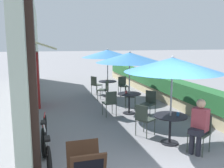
% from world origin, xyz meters
% --- Properties ---
extents(cafe_facade_wall, '(0.98, 13.72, 4.20)m').
position_xyz_m(cafe_facade_wall, '(-2.54, 6.72, 2.09)').
color(cafe_facade_wall, '#B2C1AD').
rests_on(cafe_facade_wall, ground_plane).
extents(planter_hedge, '(0.60, 12.72, 1.01)m').
position_xyz_m(planter_hedge, '(2.75, 6.76, 0.54)').
color(planter_hedge, tan).
rests_on(planter_hedge, ground_plane).
extents(patio_table_near, '(0.82, 0.82, 0.71)m').
position_xyz_m(patio_table_near, '(0.76, 1.54, 0.53)').
color(patio_table_near, black).
rests_on(patio_table_near, ground_plane).
extents(patio_umbrella_near, '(2.31, 2.31, 2.18)m').
position_xyz_m(patio_umbrella_near, '(0.76, 1.54, 1.96)').
color(patio_umbrella_near, '#B7B7BC').
rests_on(patio_umbrella_near, ground_plane).
extents(cafe_chair_near_left, '(0.55, 0.55, 0.87)m').
position_xyz_m(cafe_chair_near_left, '(0.31, 2.15, 0.52)').
color(cafe_chair_near_left, '#384238').
rests_on(cafe_chair_near_left, ground_plane).
extents(cafe_chair_near_right, '(0.55, 0.55, 0.87)m').
position_xyz_m(cafe_chair_near_right, '(1.20, 0.94, 0.52)').
color(cafe_chair_near_right, '#384238').
rests_on(cafe_chair_near_right, ground_plane).
extents(seated_patron_near_right, '(0.51, 0.48, 1.25)m').
position_xyz_m(seated_patron_near_right, '(1.10, 0.88, 0.69)').
color(seated_patron_near_right, '#23232D').
rests_on(seated_patron_near_right, ground_plane).
extents(coffee_cup_near, '(0.07, 0.07, 0.09)m').
position_xyz_m(coffee_cup_near, '(0.91, 1.47, 0.76)').
color(coffee_cup_near, teal).
rests_on(coffee_cup_near, patio_table_near).
extents(patio_table_mid, '(0.82, 0.82, 0.71)m').
position_xyz_m(patio_table_mid, '(0.65, 4.27, 0.53)').
color(patio_table_mid, black).
rests_on(patio_table_mid, ground_plane).
extents(patio_umbrella_mid, '(2.31, 2.31, 2.18)m').
position_xyz_m(patio_umbrella_mid, '(0.65, 4.27, 1.96)').
color(patio_umbrella_mid, '#B7B7BC').
rests_on(patio_umbrella_mid, ground_plane).
extents(cafe_chair_mid_left, '(0.53, 0.53, 0.87)m').
position_xyz_m(cafe_chair_mid_left, '(0.88, 4.98, 0.52)').
color(cafe_chair_mid_left, '#384238').
rests_on(cafe_chair_mid_left, ground_plane).
extents(cafe_chair_mid_right, '(0.44, 0.44, 0.87)m').
position_xyz_m(cafe_chair_mid_right, '(-0.08, 4.10, 0.52)').
color(cafe_chair_mid_right, '#384238').
rests_on(cafe_chair_mid_right, ground_plane).
extents(cafe_chair_mid_back, '(0.56, 0.56, 0.87)m').
position_xyz_m(cafe_chair_mid_back, '(1.16, 3.71, 0.52)').
color(cafe_chair_mid_back, '#384238').
rests_on(cafe_chair_mid_back, ground_plane).
extents(coffee_cup_mid, '(0.07, 0.07, 0.09)m').
position_xyz_m(coffee_cup_mid, '(0.57, 4.34, 0.76)').
color(coffee_cup_mid, '#B73D3D').
rests_on(coffee_cup_mid, patio_table_mid).
extents(patio_table_far, '(0.82, 0.82, 0.71)m').
position_xyz_m(patio_table_far, '(0.61, 7.07, 0.53)').
color(patio_table_far, black).
rests_on(patio_table_far, ground_plane).
extents(patio_umbrella_far, '(2.31, 2.31, 2.18)m').
position_xyz_m(patio_umbrella_far, '(0.61, 7.07, 1.96)').
color(patio_umbrella_far, '#B7B7BC').
rests_on(patio_umbrella_far, ground_plane).
extents(cafe_chair_far_left, '(0.55, 0.55, 0.87)m').
position_xyz_m(cafe_chair_far_left, '(0.17, 7.69, 0.52)').
color(cafe_chair_far_left, '#384238').
rests_on(cafe_chair_far_left, ground_plane).
extents(cafe_chair_far_right, '(0.55, 0.55, 0.87)m').
position_xyz_m(cafe_chair_far_right, '(0.30, 6.39, 0.52)').
color(cafe_chair_far_right, '#384238').
rests_on(cafe_chair_far_right, ground_plane).
extents(cafe_chair_far_back, '(0.40, 0.40, 0.87)m').
position_xyz_m(cafe_chair_far_back, '(1.36, 7.15, 0.52)').
color(cafe_chair_far_back, '#384238').
rests_on(cafe_chair_far_back, ground_plane).
extents(coffee_cup_far, '(0.07, 0.07, 0.09)m').
position_xyz_m(coffee_cup_far, '(0.56, 6.94, 0.76)').
color(coffee_cup_far, '#B73D3D').
rests_on(coffee_cup_far, patio_table_far).
extents(bicycle_leaning, '(0.16, 1.69, 0.75)m').
position_xyz_m(bicycle_leaning, '(-2.20, 1.09, 0.35)').
color(bicycle_leaning, black).
rests_on(bicycle_leaning, ground_plane).
extents(bicycle_second, '(0.15, 1.67, 0.72)m').
position_xyz_m(bicycle_second, '(-2.24, 2.16, 0.33)').
color(bicycle_second, black).
rests_on(bicycle_second, ground_plane).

